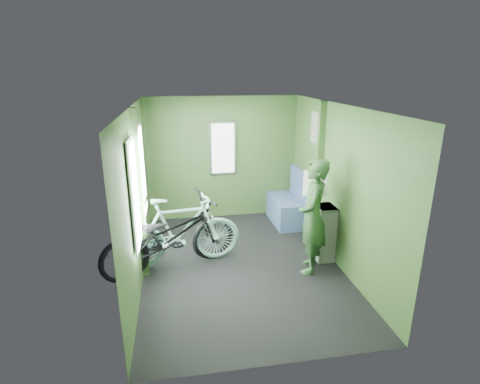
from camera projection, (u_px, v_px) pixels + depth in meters
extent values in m
plane|color=black|center=(241.00, 265.00, 5.52)|extent=(4.00, 4.00, 0.00)
cube|color=silver|center=(241.00, 106.00, 4.81)|extent=(2.80, 4.00, 0.02)
cube|color=#345326|center=(223.00, 159.00, 7.04)|extent=(2.80, 0.02, 2.30)
cube|color=#345326|center=(280.00, 260.00, 3.29)|extent=(2.80, 0.02, 2.30)
cube|color=#345326|center=(137.00, 196.00, 4.94)|extent=(0.02, 4.00, 2.30)
cube|color=#345326|center=(337.00, 186.00, 5.39)|extent=(0.02, 4.00, 2.30)
cube|color=#345326|center=(140.00, 196.00, 4.94)|extent=(0.08, 0.12, 2.30)
cube|color=silver|center=(135.00, 195.00, 4.37)|extent=(0.02, 0.56, 1.34)
cube|color=silver|center=(142.00, 171.00, 5.40)|extent=(0.02, 0.56, 1.34)
cube|color=white|center=(132.00, 150.00, 4.20)|extent=(0.00, 0.12, 0.12)
cube|color=white|center=(140.00, 134.00, 5.23)|extent=(0.00, 0.12, 0.12)
cylinder|color=silver|center=(146.00, 199.00, 4.97)|extent=(0.03, 0.40, 0.03)
cube|color=#345326|center=(318.00, 175.00, 5.94)|extent=(0.10, 0.10, 2.30)
cube|color=white|center=(316.00, 128.00, 6.01)|extent=(0.02, 0.40, 0.50)
cube|color=silver|center=(223.00, 149.00, 6.93)|extent=(0.50, 0.02, 1.00)
imported|color=black|center=(173.00, 270.00, 5.39)|extent=(2.15, 1.48, 1.10)
imported|color=#90D0CC|center=(182.00, 265.00, 5.52)|extent=(1.84, 0.79, 1.11)
imported|color=#2A4A28|center=(313.00, 217.00, 5.15)|extent=(0.58, 0.70, 1.63)
cube|color=silver|center=(315.00, 184.00, 5.31)|extent=(0.37, 0.28, 0.33)
cube|color=slate|center=(324.00, 233.00, 5.59)|extent=(0.25, 0.35, 0.84)
cube|color=navy|center=(287.00, 210.00, 6.98)|extent=(0.55, 0.97, 0.48)
cube|color=navy|center=(300.00, 184.00, 6.87)|extent=(0.08, 0.96, 0.53)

